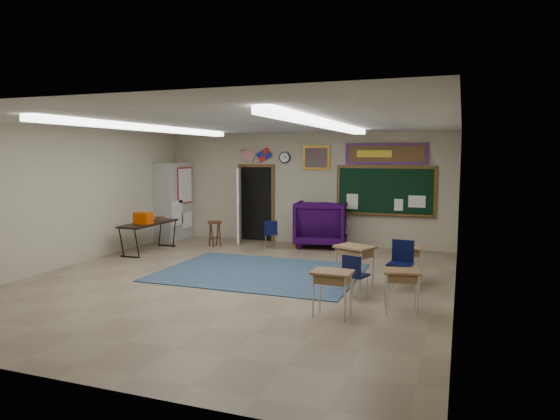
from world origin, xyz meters
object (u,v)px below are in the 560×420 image
(student_desk_front_right, at_px, (408,262))
(wooden_stool, at_px, (215,233))
(folding_table, at_px, (149,236))
(student_desk_front_left, at_px, (355,264))
(wingback_armchair, at_px, (322,224))

(student_desk_front_right, xyz_separation_m, wooden_stool, (-5.19, 2.04, -0.03))
(folding_table, bearing_deg, student_desk_front_left, -15.85)
(student_desk_front_right, relative_size, wooden_stool, 1.01)
(folding_table, height_order, wooden_stool, folding_table)
(student_desk_front_right, height_order, folding_table, folding_table)
(student_desk_front_right, bearing_deg, student_desk_front_left, -134.79)
(student_desk_front_right, relative_size, folding_table, 0.38)
(student_desk_front_right, bearing_deg, folding_table, 174.70)
(wingback_armchair, bearing_deg, wooden_stool, 12.17)
(folding_table, bearing_deg, wingback_armchair, 30.00)
(student_desk_front_left, xyz_separation_m, folding_table, (-5.54, 1.63, -0.03))
(folding_table, bearing_deg, student_desk_front_right, -6.72)
(wingback_armchair, distance_m, folding_table, 4.45)
(student_desk_front_right, xyz_separation_m, folding_table, (-6.40, 0.82, 0.03))
(student_desk_front_left, bearing_deg, student_desk_front_right, 67.18)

